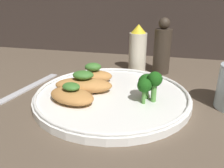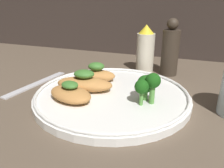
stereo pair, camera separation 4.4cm
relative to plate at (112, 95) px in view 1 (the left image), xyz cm
name	(u,v)px [view 1 (the left image)]	position (x,y,z in cm)	size (l,w,h in cm)	color
ground_plane	(112,101)	(0.00, 0.00, -1.49)	(180.00, 180.00, 1.00)	brown
plate	(112,95)	(0.00, 0.00, 0.00)	(31.73, 31.73, 2.00)	white
grilled_meat_front	(72,95)	(-6.32, -5.79, 1.80)	(10.86, 8.60, 3.76)	#BC7F42
grilled_meat_middle	(84,84)	(-5.90, -0.72, 2.12)	(12.61, 7.01, 4.52)	#BC7F42
grilled_meat_back	(93,75)	(-5.82, 5.23, 2.14)	(9.60, 6.63, 4.56)	#BC7F42
broccoli_bunch	(149,83)	(7.46, -1.62, 3.93)	(4.57, 5.43, 5.90)	#569942
sauce_bottle	(138,49)	(2.25, 20.44, 5.31)	(4.90, 4.90, 13.18)	beige
pepper_grinder	(162,49)	(8.95, 20.44, 5.75)	(4.57, 4.57, 15.04)	#382D23
fork	(30,86)	(-20.27, 1.41, -0.69)	(4.19, 19.07, 0.60)	silver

